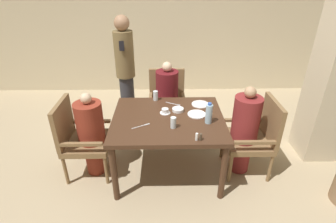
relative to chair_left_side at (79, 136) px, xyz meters
The scene contains 21 objects.
ground_plane 1.18m from the chair_left_side, ahead, with size 16.00×16.00×0.00m, color tan.
wall_back 2.96m from the chair_left_side, 67.86° to the left, with size 8.00×0.06×2.80m.
dining_table 1.08m from the chair_left_side, ahead, with size 1.29×1.09×0.77m.
chair_left_side is the anchor object (origin of this frame).
diner_in_left_chair 0.15m from the chair_left_side, ahead, with size 0.32×0.32×1.09m.
chair_far_side 1.43m from the chair_left_side, 42.15° to the left, with size 0.54×0.54×0.97m.
diner_in_far_chair 1.34m from the chair_left_side, 37.39° to the left, with size 0.32×0.32×1.18m.
chair_right_side 2.13m from the chair_left_side, ahead, with size 0.54×0.54×0.97m.
diner_in_right_chair 1.98m from the chair_left_side, ahead, with size 0.32×0.32×1.15m.
standing_host 1.38m from the chair_left_side, 71.26° to the left, with size 0.29×0.33×1.73m.
plate_main_left 1.43m from the chair_left_side, ahead, with size 0.22×0.22×0.01m.
plate_main_right 1.53m from the chair_left_side, 12.27° to the left, with size 0.22×0.22×0.01m.
teacup_with_saucer 1.07m from the chair_left_side, ahead, with size 0.13×0.13×0.06m.
bowl_small 1.23m from the chair_left_side, ahead, with size 0.14×0.14×0.04m.
water_bottle 1.56m from the chair_left_side, ahead, with size 0.08×0.08×0.25m.
glass_tall_near 1.07m from the chair_left_side, 27.29° to the left, with size 0.06×0.06×0.13m.
glass_tall_mid 1.18m from the chair_left_side, 11.22° to the right, with size 0.06×0.06×0.13m.
salt_shaker 1.45m from the chair_left_side, 19.12° to the right, with size 0.03×0.03×0.08m.
pepper_shaker 1.48m from the chair_left_side, 18.61° to the right, with size 0.03×0.03×0.08m.
fork_beside_plate 1.23m from the chair_left_side, 16.49° to the left, with size 0.19×0.11×0.00m.
knife_beside_plate 0.83m from the chair_left_side, 13.44° to the right, with size 0.19×0.12×0.00m.
Camera 1 is at (-0.05, -2.64, 2.28)m, focal length 28.00 mm.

